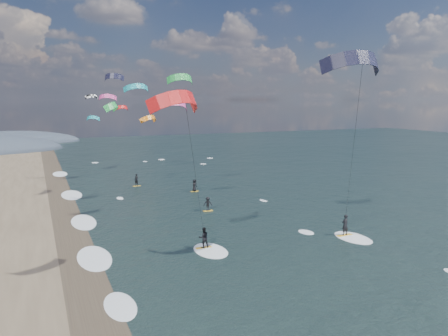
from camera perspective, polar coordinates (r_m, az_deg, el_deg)
name	(u,v)px	position (r m, az deg, el deg)	size (l,w,h in m)	color
ground	(323,317)	(27.08, 12.81, -18.42)	(260.00, 260.00, 0.00)	black
wet_sand_strip	(86,285)	(31.82, -17.54, -14.33)	(3.00, 240.00, 0.00)	#382D23
kitesurfer_near_a	(360,95)	(34.19, 17.40, 9.05)	(7.98, 8.43, 16.23)	yellow
kitesurfer_near_b	(193,150)	(30.56, -4.09, 2.31)	(7.20, 8.91, 13.59)	yellow
far_kitesurfers	(185,191)	(55.68, -5.16, -3.04)	(7.50, 18.20, 1.80)	yellow
bg_kite_field	(127,100)	(74.42, -12.61, 8.69)	(12.91, 64.59, 8.70)	green
shoreline_surf	(95,259)	(36.33, -16.44, -11.32)	(2.40, 79.40, 0.11)	white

